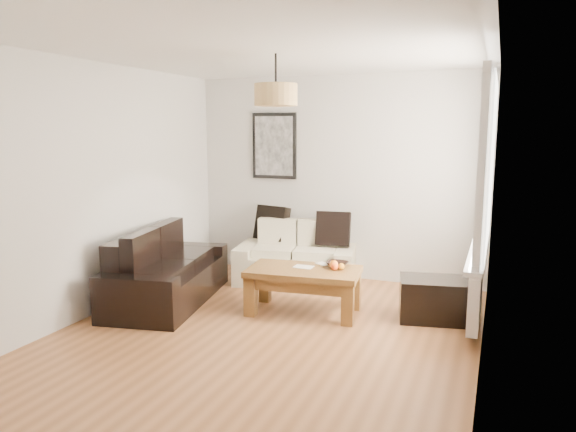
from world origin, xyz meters
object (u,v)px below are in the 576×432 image
at_px(sofa_leather, 168,268).
at_px(coffee_table, 304,291).
at_px(loveseat_cream, 296,254).
at_px(ottoman, 437,299).

relative_size(sofa_leather, coffee_table, 1.51).
bearing_deg(coffee_table, sofa_leather, -172.03).
distance_m(loveseat_cream, sofa_leather, 1.64).
bearing_deg(sofa_leather, coffee_table, -93.38).
relative_size(loveseat_cream, ottoman, 1.97).
bearing_deg(ottoman, coffee_table, -167.23).
distance_m(sofa_leather, ottoman, 2.93).
height_order(loveseat_cream, coffee_table, loveseat_cream).
xyz_separation_m(loveseat_cream, ottoman, (1.82, -0.73, -0.15)).
distance_m(coffee_table, ottoman, 1.37).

